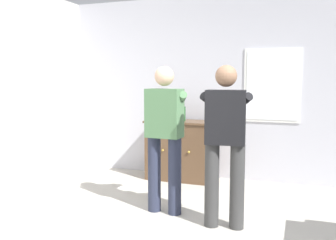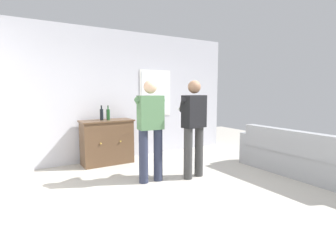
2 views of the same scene
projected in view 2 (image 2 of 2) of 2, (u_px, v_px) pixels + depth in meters
The scene contains 8 objects.
ground at pixel (202, 194), 3.83m from camera, with size 10.40×10.40×0.00m, color #B2ADA3.
wall_back_with_window at pixel (130, 95), 5.93m from camera, with size 5.20×0.15×2.80m.
couch at pixel (303, 159), 4.54m from camera, with size 0.57×2.49×0.83m.
sideboard_cabinet at pixel (107, 142), 5.39m from camera, with size 1.05×0.49×0.91m.
bottle_wine_green at pixel (102, 114), 5.29m from camera, with size 0.07×0.07×0.30m.
bottle_liquor_amber at pixel (108, 114), 5.35m from camera, with size 0.07×0.07×0.30m.
person_standing_left at pixel (150, 126), 4.28m from camera, with size 0.56×0.49×1.68m.
person_standing_right at pixel (193, 124), 4.49m from camera, with size 0.55×0.50×1.68m.
Camera 2 is at (-2.35, -2.88, 1.52)m, focal length 28.00 mm.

